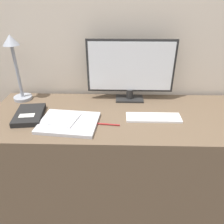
{
  "coord_description": "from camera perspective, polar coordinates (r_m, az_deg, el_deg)",
  "views": [
    {
      "loc": [
        -0.03,
        -0.89,
        1.4
      ],
      "look_at": [
        -0.06,
        0.16,
        0.81
      ],
      "focal_mm": 35.0,
      "sensor_mm": 36.0,
      "label": 1
    }
  ],
  "objects": [
    {
      "name": "ereader",
      "position": [
        1.24,
        -12.13,
        -1.78
      ],
      "size": [
        0.16,
        0.18,
        0.01
      ],
      "color": "white",
      "rests_on": "laptop"
    },
    {
      "name": "laptop",
      "position": [
        1.23,
        -11.24,
        -2.75
      ],
      "size": [
        0.34,
        0.27,
        0.02
      ],
      "color": "#BCBCC1",
      "rests_on": "desk"
    },
    {
      "name": "desk",
      "position": [
        1.52,
        2.28,
        -13.11
      ],
      "size": [
        1.59,
        0.58,
        0.75
      ],
      "color": "brown",
      "rests_on": "ground_plane"
    },
    {
      "name": "pen",
      "position": [
        1.2,
        -1.08,
        -3.24
      ],
      "size": [
        0.13,
        0.02,
        0.01
      ],
      "color": "maroon",
      "rests_on": "desk"
    },
    {
      "name": "keyboard",
      "position": [
        1.28,
        10.77,
        -1.4
      ],
      "size": [
        0.31,
        0.1,
        0.01
      ],
      "color": "silver",
      "rests_on": "desk"
    },
    {
      "name": "monitor",
      "position": [
        1.41,
        4.91,
        11.08
      ],
      "size": [
        0.55,
        0.11,
        0.4
      ],
      "color": "#262626",
      "rests_on": "desk"
    },
    {
      "name": "notebook",
      "position": [
        1.36,
        -20.77,
        -0.68
      ],
      "size": [
        0.18,
        0.25,
        0.03
      ],
      "color": "black",
      "rests_on": "desk"
    },
    {
      "name": "desk_lamp",
      "position": [
        1.52,
        -23.98,
        11.9
      ],
      "size": [
        0.12,
        0.12,
        0.42
      ],
      "color": "#999EA8",
      "rests_on": "desk"
    },
    {
      "name": "wall_back",
      "position": [
        1.48,
        2.82,
        21.43
      ],
      "size": [
        3.6,
        0.05,
        2.4
      ],
      "color": "beige",
      "rests_on": "ground_plane"
    }
  ]
}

